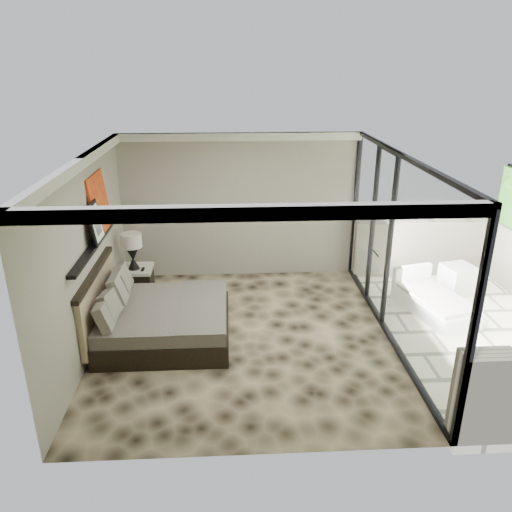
{
  "coord_description": "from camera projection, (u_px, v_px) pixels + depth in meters",
  "views": [
    {
      "loc": [
        -0.2,
        -6.77,
        4.0
      ],
      "look_at": [
        0.2,
        0.4,
        1.2
      ],
      "focal_mm": 35.0,
      "sensor_mm": 36.0,
      "label": 1
    }
  ],
  "objects": [
    {
      "name": "floor",
      "position": [
        245.0,
        337.0,
        7.76
      ],
      "size": [
        5.0,
        5.0,
        0.0
      ],
      "primitive_type": "plane",
      "color": "black",
      "rests_on": "ground"
    },
    {
      "name": "lounger",
      "position": [
        433.0,
        302.0,
        8.5
      ],
      "size": [
        1.11,
        1.65,
        0.59
      ],
      "rotation": [
        0.0,
        0.0,
        0.26
      ],
      "color": "white",
      "rests_on": "terrace_slab"
    },
    {
      "name": "abstract_canvas",
      "position": [
        99.0,
        203.0,
        7.65
      ],
      "size": [
        0.13,
        0.9,
        0.9
      ],
      "primitive_type": "cube",
      "rotation": [
        0.0,
        -0.1,
        0.0
      ],
      "color": "#B64C0F",
      "rests_on": "picture_ledge"
    },
    {
      "name": "terrace_slab",
      "position": [
        479.0,
        334.0,
        7.98
      ],
      "size": [
        3.0,
        5.0,
        0.12
      ],
      "primitive_type": "cube",
      "color": "silver",
      "rests_on": "ground"
    },
    {
      "name": "framed_print",
      "position": [
        95.0,
        223.0,
        7.21
      ],
      "size": [
        0.11,
        0.5,
        0.6
      ],
      "primitive_type": "cube",
      "rotation": [
        0.0,
        -0.14,
        0.0
      ],
      "color": "black",
      "rests_on": "picture_ledge"
    },
    {
      "name": "ceiling",
      "position": [
        243.0,
        158.0,
        6.75
      ],
      "size": [
        4.5,
        5.0,
        0.02
      ],
      "primitive_type": "cube",
      "color": "silver",
      "rests_on": "back_wall"
    },
    {
      "name": "ottoman",
      "position": [
        458.0,
        279.0,
        9.18
      ],
      "size": [
        0.64,
        0.64,
        0.53
      ],
      "primitive_type": "cube",
      "rotation": [
        0.0,
        0.0,
        0.24
      ],
      "color": "silver",
      "rests_on": "terrace_slab"
    },
    {
      "name": "left_wall",
      "position": [
        88.0,
        256.0,
        7.14
      ],
      "size": [
        0.02,
        5.0,
        2.8
      ],
      "primitive_type": "cube",
      "color": "gray",
      "rests_on": "floor"
    },
    {
      "name": "glass_wall",
      "position": [
        396.0,
        250.0,
        7.37
      ],
      "size": [
        0.08,
        5.0,
        2.8
      ],
      "primitive_type": "cube",
      "color": "white",
      "rests_on": "floor"
    },
    {
      "name": "nightstand",
      "position": [
        138.0,
        280.0,
        9.11
      ],
      "size": [
        0.71,
        0.71,
        0.57
      ],
      "primitive_type": "cube",
      "rotation": [
        0.0,
        0.0,
        0.31
      ],
      "color": "black",
      "rests_on": "floor"
    },
    {
      "name": "back_wall",
      "position": [
        240.0,
        207.0,
        9.57
      ],
      "size": [
        4.5,
        0.02,
        2.8
      ],
      "primitive_type": "cube",
      "color": "gray",
      "rests_on": "floor"
    },
    {
      "name": "bed",
      "position": [
        158.0,
        319.0,
        7.64
      ],
      "size": [
        1.99,
        1.93,
        1.1
      ],
      "color": "black",
      "rests_on": "floor"
    },
    {
      "name": "picture_ledge",
      "position": [
        93.0,
        247.0,
        7.2
      ],
      "size": [
        0.12,
        2.2,
        0.05
      ],
      "primitive_type": "cube",
      "color": "black",
      "rests_on": "left_wall"
    },
    {
      "name": "table_lamp",
      "position": [
        132.0,
        246.0,
        8.83
      ],
      "size": [
        0.37,
        0.37,
        0.67
      ],
      "color": "black",
      "rests_on": "nightstand"
    }
  ]
}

